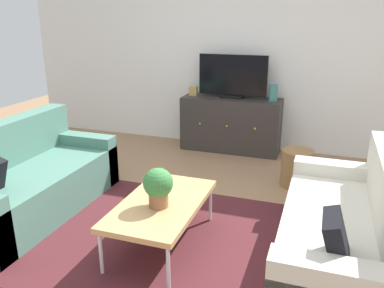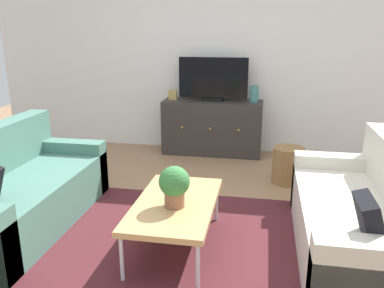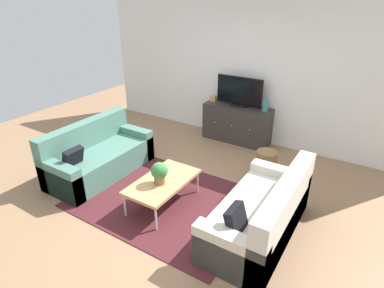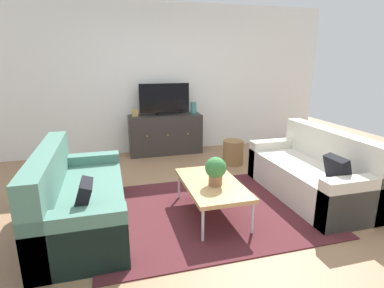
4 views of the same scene
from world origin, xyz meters
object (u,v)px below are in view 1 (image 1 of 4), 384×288
Objects in this scene: couch_left_side at (26,183)px; potted_plant at (158,186)px; flat_screen_tv at (233,77)px; mantel_clock at (193,91)px; couch_right_side at (352,237)px; glass_vase at (273,93)px; tv_console at (231,124)px; wicker_basket at (297,168)px; coffee_table at (161,205)px.

couch_left_side is 5.59× the size of potted_plant.
mantel_clock is (-0.54, -0.02, -0.22)m from flat_screen_tv.
couch_right_side is 8.03× the size of glass_vase.
glass_vase reaches higher than mantel_clock.
potted_plant is 2.59m from tv_console.
wicker_basket is at bearing 60.98° from potted_plant.
glass_vase is 1.21m from wicker_basket.
couch_left_side is 2.87m from couch_right_side.
coffee_table is 3.45× the size of potted_plant.
tv_console is at bearing 121.76° from couch_right_side.
mantel_clock is (-1.09, 0.00, -0.04)m from glass_vase.
potted_plant is 0.77× the size of wicker_basket.
flat_screen_tv is (-0.05, 2.52, 0.65)m from coffee_table.
couch_left_side and couch_right_side have the same top height.
couch_right_side reaches higher than tv_console.
glass_vase is (-0.93, 2.37, 0.55)m from couch_right_side.
potted_plant is at bearing -119.02° from wicker_basket.
couch_left_side is at bearing 174.97° from coffee_table.
potted_plant is (-1.41, -0.20, 0.28)m from couch_right_side.
wicker_basket is (0.97, -0.96, -0.81)m from flat_screen_tv.
couch_right_side is at bearing -49.70° from mantel_clock.
glass_vase is at bearing 78.83° from coffee_table.
mantel_clock is 0.32× the size of wicker_basket.
coffee_table is 0.81× the size of tv_console.
tv_console is (-0.06, 2.58, -0.20)m from potted_plant.
flat_screen_tv reaches higher than couch_left_side.
potted_plant is at bearing -8.00° from couch_left_side.
wicker_basket is at bearing -31.85° from mantel_clock.
couch_right_side is 2.79m from tv_console.
mantel_clock reaches higher than couch_left_side.
couch_left_side is at bearing -120.46° from tv_console.
glass_vase is at bearing 50.75° from couch_left_side.
potted_plant is (1.46, -0.20, 0.28)m from couch_left_side.
flat_screen_tv reaches higher than couch_right_side.
potted_plant is at bearing -100.58° from glass_vase.
tv_console is at bearing -90.00° from flat_screen_tv.
wicker_basket is at bearing -65.58° from glass_vase.
mantel_clock is at bearing 130.30° from couch_right_side.
flat_screen_tv is 2.25× the size of wicker_basket.
flat_screen_tv reaches higher than glass_vase.
coffee_table is 2.50m from tv_console.
couch_left_side is 1.31× the size of tv_console.
wicker_basket is (0.91, 1.64, -0.36)m from potted_plant.
coffee_table is at bearing -76.66° from mantel_clock.
couch_left_side is at bearing 172.00° from potted_plant.
mantel_clock is at bearing 180.00° from glass_vase.
couch_left_side is 2.77m from wicker_basket.
coffee_table is 1.17× the size of flat_screen_tv.
couch_left_side is 4.28× the size of wicker_basket.
flat_screen_tv is at bearing 2.11° from mantel_clock.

